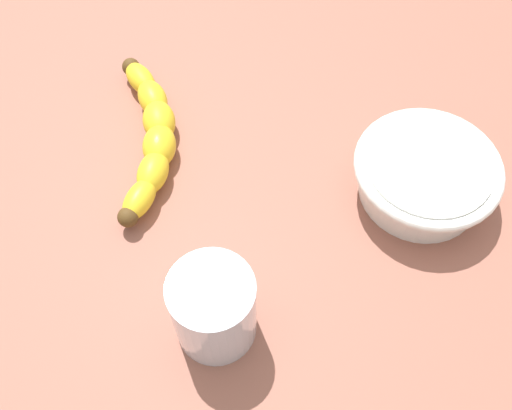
{
  "coord_description": "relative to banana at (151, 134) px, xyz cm",
  "views": [
    {
      "loc": [
        23.63,
        23.85,
        54.08
      ],
      "look_at": [
        -1.0,
        6.48,
        5.0
      ],
      "focal_mm": 40.55,
      "sensor_mm": 36.0,
      "label": 1
    }
  ],
  "objects": [
    {
      "name": "banana",
      "position": [
        0.0,
        0.0,
        0.0
      ],
      "size": [
        17.95,
        15.84,
        3.57
      ],
      "rotation": [
        0.0,
        0.0,
        3.85
      ],
      "color": "yellow",
      "rests_on": "wooden_tabletop"
    },
    {
      "name": "wooden_tabletop",
      "position": [
        1.95,
        8.11,
        -3.28
      ],
      "size": [
        120.0,
        120.0,
        3.0
      ],
      "primitive_type": "cube",
      "color": "#975B4B",
      "rests_on": "ground"
    },
    {
      "name": "smoothie_glass",
      "position": [
        12.77,
        18.52,
        2.36
      ],
      "size": [
        7.32,
        7.32,
        8.89
      ],
      "color": "silver",
      "rests_on": "wooden_tabletop"
    },
    {
      "name": "ceramic_bowl",
      "position": [
        -11.29,
        26.85,
        1.22
      ],
      "size": [
        14.84,
        14.84,
        5.05
      ],
      "color": "white",
      "rests_on": "wooden_tabletop"
    }
  ]
}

